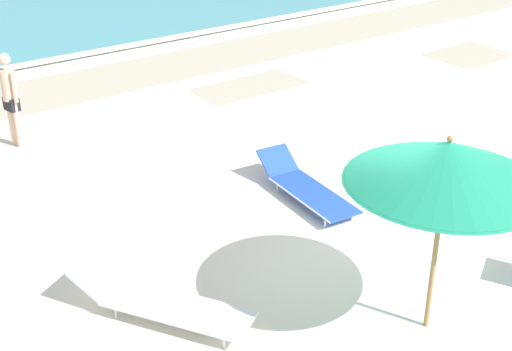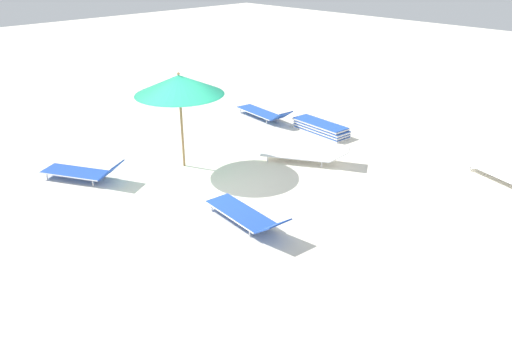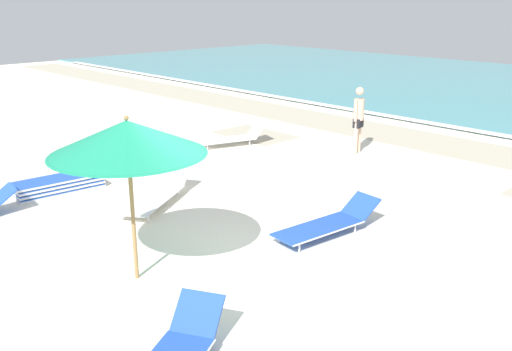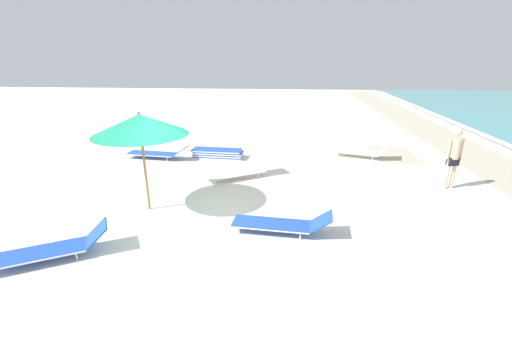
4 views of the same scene
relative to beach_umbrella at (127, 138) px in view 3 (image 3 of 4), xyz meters
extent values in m
cube|color=silver|center=(0.64, 1.31, -2.22)|extent=(60.00, 60.00, 0.16)
cube|color=#B8AE96|center=(0.64, 10.61, -2.14)|extent=(57.00, 2.20, 0.00)
cube|color=#B8AE96|center=(-5.45, 7.58, -2.14)|extent=(2.44, 1.57, 0.00)
cylinder|color=#9E7547|center=(0.00, 0.00, -1.07)|extent=(0.06, 0.06, 2.15)
cone|color=#1E936B|center=(0.00, 0.00, 0.01)|extent=(2.21, 2.21, 0.48)
cylinder|color=#166E50|center=(0.00, 0.00, -0.22)|extent=(2.14, 2.14, 0.01)
sphere|color=#9E7547|center=(0.00, 0.00, 0.28)|extent=(0.07, 0.07, 0.07)
cube|color=blue|center=(-4.51, 0.92, -2.09)|extent=(0.74, 1.84, 0.03)
cube|color=silver|center=(-4.51, 0.92, -2.12)|extent=(0.75, 1.88, 0.04)
cube|color=blue|center=(-4.51, 0.92, -2.00)|extent=(0.74, 1.84, 0.03)
cube|color=silver|center=(-4.51, 0.92, -2.03)|extent=(0.75, 1.88, 0.04)
cube|color=blue|center=(-4.51, 0.92, -1.92)|extent=(0.74, 1.84, 0.03)
cube|color=silver|center=(-4.51, 0.92, -1.95)|extent=(0.75, 1.88, 0.04)
cube|color=blue|center=(-4.51, 0.87, -1.83)|extent=(0.74, 1.84, 0.03)
cube|color=silver|center=(-4.51, 0.87, -1.86)|extent=(0.75, 1.88, 0.04)
cube|color=blue|center=(0.88, 3.09, -1.97)|extent=(0.77, 1.75, 0.03)
cylinder|color=silver|center=(0.58, 3.12, -1.97)|extent=(0.20, 1.69, 0.03)
cylinder|color=silver|center=(1.18, 3.06, -1.97)|extent=(0.20, 1.69, 0.03)
cube|color=blue|center=(0.99, 4.16, -1.81)|extent=(0.62, 0.52, 0.34)
cylinder|color=silver|center=(0.56, 2.46, -2.06)|extent=(0.03, 0.03, 0.16)
cylinder|color=silver|center=(1.07, 2.41, -2.06)|extent=(0.03, 0.03, 0.16)
cylinder|color=silver|center=(0.70, 3.77, -2.06)|extent=(0.03, 0.03, 0.16)
cylinder|color=silver|center=(1.20, 3.72, -2.06)|extent=(0.03, 0.03, 0.16)
cube|color=blue|center=(1.89, -0.32, -1.78)|extent=(0.71, 0.66, 0.39)
cylinder|color=silver|center=(1.85, -0.79, -2.06)|extent=(0.03, 0.03, 0.16)
cube|color=white|center=(-2.32, 1.83, -1.97)|extent=(1.47, 1.89, 0.03)
cylinder|color=silver|center=(-2.58, 1.68, -1.97)|extent=(0.98, 1.59, 0.03)
cylinder|color=silver|center=(-2.07, 1.99, -1.97)|extent=(0.98, 1.59, 0.03)
cube|color=white|center=(-2.92, 2.81, -1.81)|extent=(0.74, 0.70, 0.33)
cylinder|color=silver|center=(-2.17, 1.08, -2.06)|extent=(0.03, 0.03, 0.16)
cylinder|color=silver|center=(-1.73, 1.35, -2.06)|extent=(0.03, 0.03, 0.16)
cylinder|color=silver|center=(-2.91, 2.31, -2.06)|extent=(0.03, 0.03, 0.16)
cylinder|color=silver|center=(-2.48, 2.58, -2.06)|extent=(0.03, 0.03, 0.16)
cube|color=white|center=(-5.04, 6.05, -1.97)|extent=(1.06, 1.73, 0.03)
cylinder|color=silver|center=(-5.32, 6.15, -1.97)|extent=(0.52, 1.56, 0.03)
cylinder|color=silver|center=(-4.75, 5.96, -1.97)|extent=(0.52, 1.56, 0.03)
cube|color=white|center=(-4.74, 6.99, -1.75)|extent=(0.66, 0.52, 0.45)
cylinder|color=silver|center=(-5.47, 5.53, -2.06)|extent=(0.03, 0.03, 0.16)
cylinder|color=silver|center=(-4.99, 5.37, -2.06)|extent=(0.03, 0.03, 0.16)
cylinder|color=silver|center=(-5.09, 6.74, -2.06)|extent=(0.03, 0.03, 0.16)
cylinder|color=silver|center=(-4.60, 6.58, -2.06)|extent=(0.03, 0.03, 0.16)
cube|color=blue|center=(-4.13, -0.39, -1.81)|extent=(0.63, 0.53, 0.34)
cylinder|color=beige|center=(-2.03, 8.02, -1.69)|extent=(0.11, 0.11, 0.90)
cylinder|color=beige|center=(-2.07, 8.21, -1.69)|extent=(0.11, 0.11, 0.90)
cube|color=black|center=(-2.05, 8.11, -1.32)|extent=(0.24, 0.33, 0.24)
cylinder|color=beige|center=(-2.05, 8.11, -0.97)|extent=(0.27, 0.27, 0.55)
cylinder|color=beige|center=(-2.01, 7.93, -0.97)|extent=(0.08, 0.08, 0.55)
cylinder|color=beige|center=(-2.09, 8.30, -0.97)|extent=(0.08, 0.08, 0.55)
sphere|color=beige|center=(-2.05, 8.11, -0.48)|extent=(0.21, 0.21, 0.21)
camera|label=1|loc=(-5.68, -4.30, 3.22)|focal=50.00mm
camera|label=2|loc=(7.01, 9.83, 3.08)|focal=35.00mm
camera|label=3|loc=(6.75, -3.98, 1.87)|focal=40.00mm
camera|label=4|loc=(7.58, 3.30, 1.59)|focal=24.00mm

